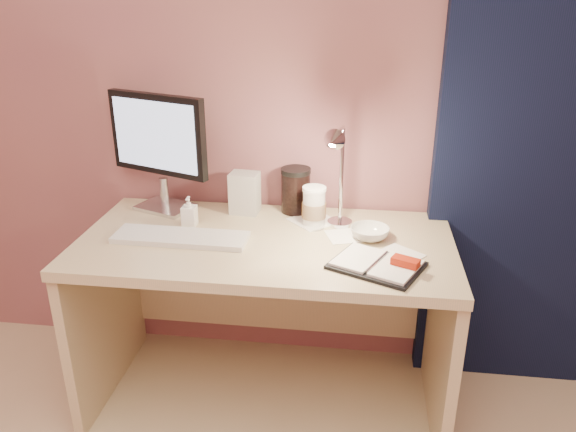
# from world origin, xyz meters

# --- Properties ---
(room) EXTENTS (3.50, 3.50, 3.50)m
(room) POSITION_xyz_m (0.95, 1.69, 1.14)
(room) COLOR #C6B28E
(room) RESTS_ON ground
(desk) EXTENTS (1.40, 0.70, 0.73)m
(desk) POSITION_xyz_m (0.00, 1.45, 0.50)
(desk) COLOR tan
(desk) RESTS_ON ground
(monitor) EXTENTS (0.44, 0.23, 0.49)m
(monitor) POSITION_xyz_m (-0.47, 1.63, 1.02)
(monitor) COLOR silver
(monitor) RESTS_ON desk
(keyboard) EXTENTS (0.50, 0.16, 0.02)m
(keyboard) POSITION_xyz_m (-0.31, 1.33, 0.74)
(keyboard) COLOR white
(keyboard) RESTS_ON desk
(planner) EXTENTS (0.35, 0.32, 0.05)m
(planner) POSITION_xyz_m (0.42, 1.21, 0.74)
(planner) COLOR black
(planner) RESTS_ON desk
(paper_a) EXTENTS (0.17, 0.17, 0.00)m
(paper_a) POSITION_xyz_m (0.30, 1.44, 0.73)
(paper_a) COLOR white
(paper_a) RESTS_ON desk
(paper_b) EXTENTS (0.20, 0.20, 0.00)m
(paper_b) POSITION_xyz_m (0.49, 1.31, 0.73)
(paper_b) COLOR white
(paper_b) RESTS_ON desk
(paper_c) EXTENTS (0.23, 0.23, 0.00)m
(paper_c) POSITION_xyz_m (0.16, 1.58, 0.73)
(paper_c) COLOR white
(paper_c) RESTS_ON desk
(coffee_cup) EXTENTS (0.10, 0.10, 0.15)m
(coffee_cup) POSITION_xyz_m (0.17, 1.55, 0.80)
(coffee_cup) COLOR white
(coffee_cup) RESTS_ON desk
(clear_cup) EXTENTS (0.09, 0.09, 0.15)m
(clear_cup) POSITION_xyz_m (0.17, 1.51, 0.80)
(clear_cup) COLOR white
(clear_cup) RESTS_ON desk
(bowl) EXTENTS (0.18, 0.18, 0.05)m
(bowl) POSITION_xyz_m (0.39, 1.44, 0.75)
(bowl) COLOR silver
(bowl) RESTS_ON desk
(lotion_bottle) EXTENTS (0.05, 0.06, 0.12)m
(lotion_bottle) POSITION_xyz_m (-0.32, 1.47, 0.79)
(lotion_bottle) COLOR white
(lotion_bottle) RESTS_ON desk
(dark_jar) EXTENTS (0.12, 0.12, 0.17)m
(dark_jar) POSITION_xyz_m (0.08, 1.67, 0.81)
(dark_jar) COLOR black
(dark_jar) RESTS_ON desk
(product_box) EXTENTS (0.12, 0.10, 0.17)m
(product_box) POSITION_xyz_m (-0.13, 1.63, 0.82)
(product_box) COLOR silver
(product_box) RESTS_ON desk
(desk_lamp) EXTENTS (0.12, 0.26, 0.42)m
(desk_lamp) POSITION_xyz_m (0.29, 1.45, 0.99)
(desk_lamp) COLOR silver
(desk_lamp) RESTS_ON desk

